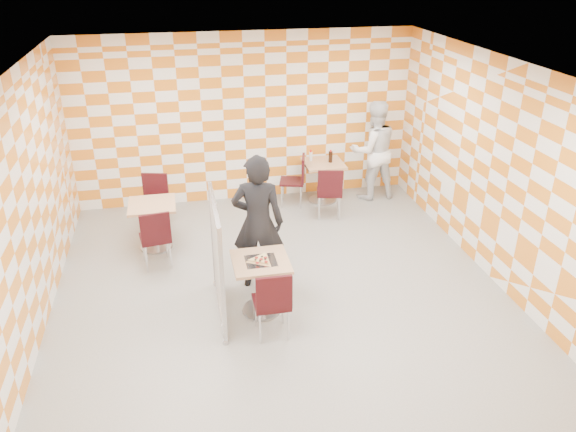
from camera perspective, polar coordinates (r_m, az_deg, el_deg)
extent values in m
plane|color=gray|center=(7.55, -0.44, -8.61)|extent=(7.00, 7.00, 0.00)
plane|color=white|center=(6.35, -0.54, 14.32)|extent=(7.00, 7.00, 0.00)
plane|color=white|center=(10.07, -4.40, 9.79)|extent=(6.00, 0.00, 6.00)
plane|color=white|center=(6.94, -25.56, -0.34)|extent=(0.00, 7.00, 7.00)
plane|color=white|center=(7.91, 21.40, 3.51)|extent=(0.00, 7.00, 7.00)
cube|color=tan|center=(6.98, -2.79, -4.65)|extent=(0.70, 0.70, 0.04)
cylinder|color=#A5A5AA|center=(7.17, -2.73, -7.14)|extent=(0.08, 0.08, 0.70)
cylinder|color=#A5A5AA|center=(7.37, -2.67, -9.45)|extent=(0.50, 0.50, 0.03)
cube|color=tan|center=(10.14, 3.64, 5.35)|extent=(0.70, 0.70, 0.04)
cylinder|color=#A5A5AA|center=(10.27, 3.58, 3.46)|extent=(0.08, 0.08, 0.70)
cylinder|color=#A5A5AA|center=(10.41, 3.53, 1.66)|extent=(0.50, 0.50, 0.03)
cube|color=tan|center=(8.72, -13.66, 1.11)|extent=(0.70, 0.70, 0.04)
cylinder|color=#A5A5AA|center=(8.87, -13.42, -1.01)|extent=(0.08, 0.08, 0.70)
cylinder|color=#A5A5AA|center=(9.03, -13.20, -3.02)|extent=(0.50, 0.50, 0.03)
cube|color=#330A0E|center=(6.72, -1.69, -8.76)|extent=(0.42, 0.42, 0.04)
cube|color=#330A0E|center=(6.42, -1.41, -7.92)|extent=(0.42, 0.04, 0.45)
cylinder|color=silver|center=(7.02, -0.53, -9.42)|extent=(0.03, 0.03, 0.43)
cylinder|color=silver|center=(6.98, -3.31, -9.72)|extent=(0.03, 0.03, 0.43)
cylinder|color=silver|center=(6.75, 0.03, -11.05)|extent=(0.03, 0.03, 0.43)
cylinder|color=silver|center=(6.71, -2.87, -11.38)|extent=(0.03, 0.03, 0.43)
cube|color=#330A0E|center=(9.64, 4.22, 2.42)|extent=(0.50, 0.50, 0.04)
cube|color=#330A0E|center=(9.36, 4.32, 3.34)|extent=(0.42, 0.13, 0.45)
cylinder|color=silver|center=(9.90, 5.12, 1.55)|extent=(0.03, 0.03, 0.43)
cylinder|color=silver|center=(9.88, 3.15, 1.57)|extent=(0.03, 0.03, 0.43)
cylinder|color=silver|center=(9.59, 5.23, 0.72)|extent=(0.03, 0.03, 0.43)
cylinder|color=silver|center=(9.58, 3.20, 0.74)|extent=(0.03, 0.03, 0.43)
cube|color=#330A0E|center=(10.07, 0.39, 3.54)|extent=(0.51, 0.51, 0.04)
cube|color=#330A0E|center=(9.97, 1.55, 4.84)|extent=(0.15, 0.42, 0.45)
cylinder|color=silver|center=(10.33, -0.51, 2.71)|extent=(0.03, 0.03, 0.43)
cylinder|color=silver|center=(10.01, -0.64, 1.95)|extent=(0.03, 0.03, 0.43)
cylinder|color=silver|center=(10.31, 1.38, 2.66)|extent=(0.03, 0.03, 0.43)
cylinder|color=silver|center=(10.00, 1.31, 1.90)|extent=(0.03, 0.03, 0.43)
cube|color=#330A0E|center=(8.34, -13.34, -2.17)|extent=(0.48, 0.48, 0.04)
cube|color=#330A0E|center=(8.05, -13.32, -1.23)|extent=(0.42, 0.10, 0.45)
cylinder|color=silver|center=(8.61, -12.23, -2.88)|extent=(0.03, 0.03, 0.43)
cylinder|color=silver|center=(8.59, -14.46, -3.23)|extent=(0.03, 0.03, 0.43)
cylinder|color=silver|center=(8.32, -11.85, -3.94)|extent=(0.03, 0.03, 0.43)
cylinder|color=silver|center=(8.29, -14.17, -4.31)|extent=(0.03, 0.03, 0.43)
cube|color=#330A0E|center=(9.40, -13.48, 1.09)|extent=(0.51, 0.51, 0.04)
cube|color=#330A0E|center=(9.47, -13.32, 2.97)|extent=(0.42, 0.14, 0.45)
cylinder|color=silver|center=(9.40, -14.60, -0.63)|extent=(0.03, 0.03, 0.43)
cylinder|color=silver|center=(9.30, -12.60, -0.68)|extent=(0.03, 0.03, 0.43)
cylinder|color=silver|center=(9.69, -14.05, 0.27)|extent=(0.03, 0.03, 0.43)
cylinder|color=silver|center=(9.60, -12.10, 0.22)|extent=(0.03, 0.03, 0.43)
cube|color=white|center=(6.96, -7.19, -4.28)|extent=(0.02, 1.30, 1.40)
cube|color=#B2B2B7|center=(6.63, -7.53, 1.12)|extent=(0.05, 1.30, 0.05)
cube|color=#B2B2B7|center=(7.34, -6.88, -9.15)|extent=(0.05, 1.30, 0.05)
cube|color=#B2B2B7|center=(6.40, -6.67, -7.14)|extent=(0.05, 0.05, 1.50)
cylinder|color=#B2B2B7|center=(6.85, -6.34, -12.59)|extent=(0.08, 0.08, 0.05)
cube|color=#B2B2B7|center=(7.53, -7.64, -1.84)|extent=(0.05, 0.05, 1.50)
cylinder|color=#B2B2B7|center=(7.92, -7.31, -6.82)|extent=(0.08, 0.08, 0.05)
imported|color=black|center=(7.44, -3.08, -0.69)|extent=(0.78, 0.61, 1.90)
imported|color=white|center=(10.35, 8.66, 6.60)|extent=(0.92, 0.74, 1.82)
cube|color=silver|center=(6.95, -2.77, -4.57)|extent=(0.38, 0.34, 0.01)
cone|color=tan|center=(6.94, -2.77, -4.49)|extent=(0.40, 0.40, 0.02)
cone|color=#F2D88C|center=(6.95, -2.80, -4.30)|extent=(0.33, 0.33, 0.01)
cylinder|color=maroon|center=(6.84, -3.14, -4.78)|extent=(0.04, 0.04, 0.01)
cylinder|color=maroon|center=(6.86, -2.24, -4.65)|extent=(0.04, 0.04, 0.01)
cylinder|color=maroon|center=(6.92, -2.75, -4.40)|extent=(0.04, 0.04, 0.01)
cylinder|color=maroon|center=(6.95, -3.22, -4.23)|extent=(0.04, 0.04, 0.01)
cylinder|color=maroon|center=(6.95, -2.30, -4.23)|extent=(0.04, 0.04, 0.01)
torus|color=black|center=(6.91, -2.33, -4.39)|extent=(0.03, 0.03, 0.01)
torus|color=black|center=(6.88, -2.86, -4.57)|extent=(0.03, 0.03, 0.01)
torus|color=black|center=(6.97, -2.67, -4.13)|extent=(0.03, 0.03, 0.01)
torus|color=black|center=(6.91, -3.33, -4.44)|extent=(0.03, 0.03, 0.01)
cylinder|color=white|center=(10.19, 2.32, 6.08)|extent=(0.06, 0.06, 0.16)
cylinder|color=red|center=(10.16, 2.33, 6.61)|extent=(0.04, 0.04, 0.04)
cylinder|color=black|center=(10.12, 4.34, 6.01)|extent=(0.07, 0.07, 0.20)
cylinder|color=red|center=(10.08, 4.37, 6.63)|extent=(0.03, 0.03, 0.03)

